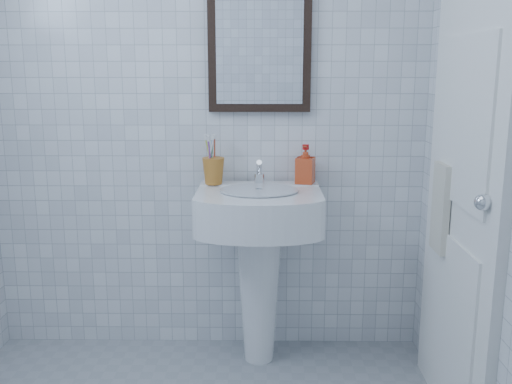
{
  "coord_description": "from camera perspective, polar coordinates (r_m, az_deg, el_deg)",
  "views": [
    {
      "loc": [
        0.29,
        -1.66,
        1.44
      ],
      "look_at": [
        0.25,
        0.86,
        0.9
      ],
      "focal_mm": 40.0,
      "sensor_mm": 36.0,
      "label": 1
    }
  ],
  "objects": [
    {
      "name": "faucet",
      "position": [
        2.8,
        0.33,
        1.81
      ],
      "size": [
        0.05,
        0.11,
        0.13
      ],
      "color": "silver",
      "rests_on": "washbasin"
    },
    {
      "name": "wall_back",
      "position": [
        2.88,
        -5.02,
        8.23
      ],
      "size": [
        2.2,
        0.02,
        2.5
      ],
      "primitive_type": "cube",
      "color": "white",
      "rests_on": "ground"
    },
    {
      "name": "towel_ring",
      "position": [
        2.51,
        18.68,
        2.47
      ],
      "size": [
        0.01,
        0.18,
        0.18
      ],
      "primitive_type": "torus",
      "rotation": [
        0.0,
        1.57,
        0.0
      ],
      "color": "silver",
      "rests_on": "wall_right"
    },
    {
      "name": "soap_dispenser",
      "position": [
        2.82,
        4.96,
        2.79
      ],
      "size": [
        0.11,
        0.11,
        0.19
      ],
      "primitive_type": "imported",
      "rotation": [
        0.0,
        0.0,
        -0.29
      ],
      "color": "red",
      "rests_on": "washbasin"
    },
    {
      "name": "toothbrush_cup",
      "position": [
        2.81,
        -4.28,
        2.12
      ],
      "size": [
        0.12,
        0.12,
        0.13
      ],
      "primitive_type": null,
      "rotation": [
        0.0,
        0.0,
        -0.15
      ],
      "color": "#B76E25",
      "rests_on": "washbasin"
    },
    {
      "name": "hand_towel",
      "position": [
        2.54,
        17.98,
        -1.53
      ],
      "size": [
        0.03,
        0.16,
        0.38
      ],
      "primitive_type": "cube",
      "color": "silver",
      "rests_on": "towel_ring"
    },
    {
      "name": "washbasin",
      "position": [
        2.78,
        0.3,
        -5.47
      ],
      "size": [
        0.58,
        0.43,
        0.9
      ],
      "color": "white",
      "rests_on": "ground"
    },
    {
      "name": "bathroom_door",
      "position": [
        2.39,
        20.13,
        0.67
      ],
      "size": [
        0.04,
        0.8,
        2.0
      ],
      "primitive_type": "cube",
      "color": "white",
      "rests_on": "ground"
    },
    {
      "name": "wall_mirror",
      "position": [
        2.84,
        0.36,
        14.27
      ],
      "size": [
        0.5,
        0.04,
        0.62
      ],
      "color": "black",
      "rests_on": "wall_back"
    }
  ]
}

